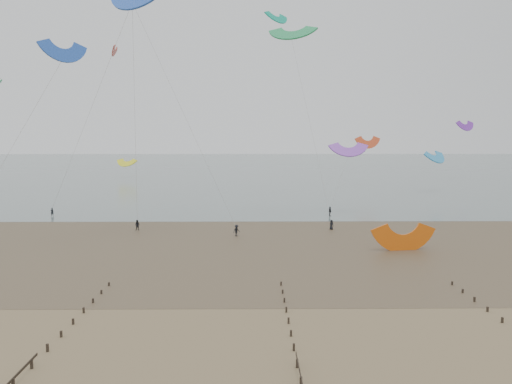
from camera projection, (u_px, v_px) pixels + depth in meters
ground at (240, 331)px, 40.25m from camera, size 500.00×500.00×0.00m
sea_and_shore at (218, 240)px, 74.38m from camera, size 500.00×665.00×0.03m
kitesurfers at (284, 221)px, 85.83m from camera, size 95.83×20.48×1.86m
grounded_kite at (403, 250)px, 67.91m from camera, size 8.21×6.78×4.14m
kites_airborne at (193, 108)px, 126.41m from camera, size 230.20×124.47×45.93m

